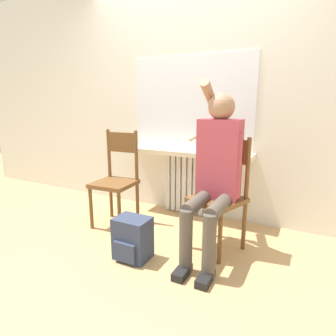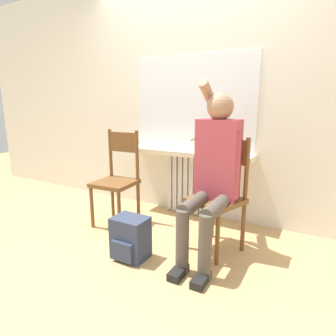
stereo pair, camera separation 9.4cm
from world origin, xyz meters
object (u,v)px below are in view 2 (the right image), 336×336
at_px(chair_right, 219,194).
at_px(person, 214,169).
at_px(backpack, 130,238).
at_px(chair_left, 117,178).
at_px(cat, 217,140).

relative_size(chair_right, person, 0.68).
relative_size(chair_right, backpack, 2.82).
height_order(chair_left, backpack, chair_left).
height_order(person, backpack, person).
bearing_deg(cat, chair_left, -148.50).
distance_m(person, cat, 0.71).
relative_size(person, backpack, 4.14).
bearing_deg(backpack, chair_right, 41.54).
relative_size(chair_left, person, 0.68).
relative_size(cat, backpack, 1.44).
height_order(chair_right, cat, chair_right).
bearing_deg(chair_right, person, -76.91).
height_order(chair_right, backpack, chair_right).
bearing_deg(cat, backpack, -108.31).
bearing_deg(person, cat, 107.63).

